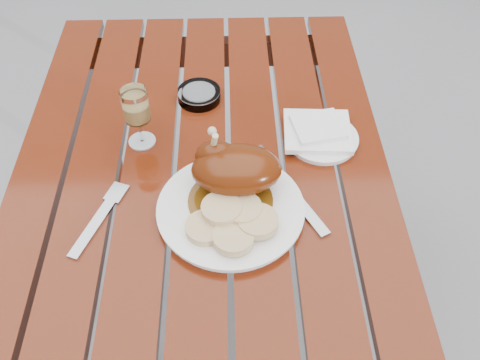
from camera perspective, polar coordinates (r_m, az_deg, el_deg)
name	(u,v)px	position (r m, az deg, el deg)	size (l,w,h in m)	color
ground	(214,332)	(1.76, -2.79, -15.90)	(60.00, 60.00, 0.00)	slate
table	(209,267)	(1.43, -3.33, -9.24)	(0.80, 1.20, 0.75)	maroon
dinner_plate	(231,210)	(1.05, -1.00, -3.21)	(0.29, 0.29, 0.02)	white
roast_duck	(233,169)	(1.04, -0.74, 1.17)	(0.19, 0.18, 0.13)	#573209
bread_dumplings	(232,221)	(1.00, -0.86, -4.36)	(0.18, 0.14, 0.03)	tan
wine_glass	(138,118)	(1.17, -10.84, 6.56)	(0.06, 0.06, 0.14)	tan
side_plate	(322,138)	(1.21, 8.72, 4.40)	(0.16, 0.16, 0.01)	white
napkin	(317,131)	(1.20, 8.26, 5.17)	(0.15, 0.14, 0.01)	white
ashtray	(199,95)	(1.30, -4.39, 9.04)	(0.10, 0.10, 0.03)	#B2B7BC
fork	(97,222)	(1.08, -15.05, -4.37)	(0.02, 0.18, 0.01)	gray
knife	(293,195)	(1.09, 5.70, -1.61)	(0.02, 0.23, 0.01)	gray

